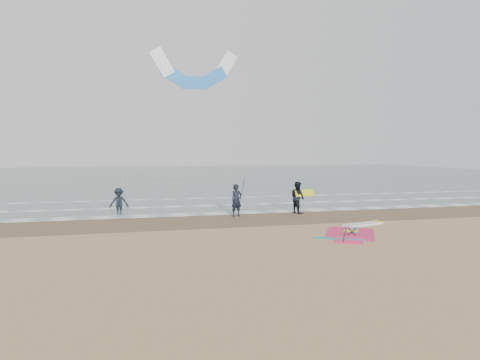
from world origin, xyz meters
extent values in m
plane|color=tan|center=(0.00, 0.00, 0.00)|extent=(120.00, 120.00, 0.00)
cube|color=#47605E|center=(0.00, 48.00, 0.01)|extent=(120.00, 80.00, 0.02)
cube|color=brown|center=(0.00, 6.00, 0.00)|extent=(120.00, 5.00, 0.01)
cube|color=white|center=(0.00, 8.20, 0.03)|extent=(120.00, 1.20, 0.02)
cube|color=white|center=(0.00, 12.00, 0.03)|extent=(120.00, 0.70, 0.02)
cube|color=white|center=(0.00, 16.50, 0.03)|extent=(120.00, 0.50, 0.01)
cube|color=white|center=(4.30, 2.63, 0.05)|extent=(2.35, 1.25, 0.11)
cube|color=yellow|center=(5.30, 2.95, 0.06)|extent=(0.56, 0.65, 0.12)
cube|color=#F21E59|center=(2.65, 0.80, 0.02)|extent=(3.20, 3.54, 0.04)
cube|color=#F21E59|center=(1.97, -0.38, 0.02)|extent=(1.77, 1.97, 0.04)
cube|color=#0C8C99|center=(3.57, 1.99, 0.02)|extent=(1.64, 2.63, 0.05)
cube|color=#0C8C99|center=(1.60, -0.20, 0.02)|extent=(1.92, 1.23, 0.05)
cube|color=yellow|center=(2.93, 1.26, 0.02)|extent=(0.83, 0.79, 0.05)
cylinder|color=black|center=(2.29, 0.62, 0.05)|extent=(1.69, 2.88, 0.05)
cylinder|color=black|center=(2.84, 0.99, 0.06)|extent=(1.13, 1.25, 0.04)
cylinder|color=black|center=(2.84, 0.99, 0.06)|extent=(0.54, 1.58, 0.04)
imported|color=black|center=(-1.10, 6.97, 0.91)|extent=(0.77, 0.63, 1.83)
imported|color=black|center=(2.71, 7.32, 0.95)|extent=(0.96, 1.10, 1.89)
imported|color=black|center=(-7.63, 10.70, 0.89)|extent=(1.20, 0.74, 1.79)
cylinder|color=black|center=(-0.80, 6.97, 1.34)|extent=(0.17, 0.86, 1.82)
cube|color=yellow|center=(3.11, 7.22, 1.20)|extent=(1.30, 0.51, 0.39)
cube|color=white|center=(-4.76, 13.03, 9.61)|extent=(1.68, 0.13, 2.06)
cube|color=blue|center=(-3.84, 13.03, 8.69)|extent=(2.06, 0.14, 1.68)
cube|color=blue|center=(-2.59, 13.03, 8.36)|extent=(1.89, 0.14, 0.84)
cube|color=blue|center=(-1.33, 13.03, 8.69)|extent=(2.06, 0.14, 1.68)
cube|color=white|center=(-0.41, 13.03, 9.61)|extent=(1.68, 0.13, 2.06)
cylinder|color=beige|center=(-6.20, 11.87, 5.41)|extent=(2.89, 2.36, 8.42)
cylinder|color=beige|center=(-4.02, 11.87, 5.41)|extent=(7.23, 2.36, 8.42)
camera|label=1|loc=(-6.66, -16.33, 3.69)|focal=32.00mm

